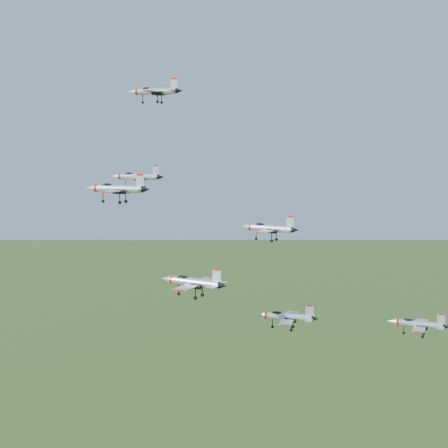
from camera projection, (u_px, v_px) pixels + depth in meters
The scene contains 7 objects.
jet_lead at pixel (154, 91), 139.33m from camera, with size 13.03×11.02×3.52m.
jet_left_high at pixel (137, 176), 121.49m from camera, with size 10.99×9.31×2.97m.
jet_right_high at pixel (117, 188), 102.68m from camera, with size 11.79×9.92×3.17m.
jet_left_low at pixel (269, 228), 118.03m from camera, with size 12.06×9.92×3.23m.
jet_right_low at pixel (193, 282), 107.65m from camera, with size 13.20×10.87×3.53m.
jet_trail at pixel (286, 316), 109.20m from camera, with size 11.13×9.43×3.01m.
jet_extra at pixel (418, 324), 109.92m from camera, with size 10.69×8.91×2.86m.
Camera 1 is at (70.29, -101.55, 149.92)m, focal length 50.00 mm.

